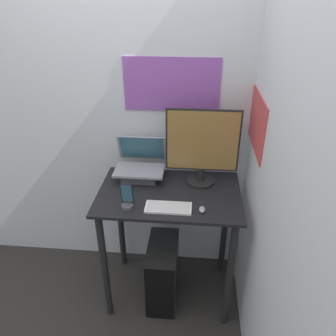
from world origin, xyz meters
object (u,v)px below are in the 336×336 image
keyboard (168,207)px  cell_phone (127,200)px  computer_tower (163,272)px  monitor (202,148)px  mouse (202,210)px  laptop (140,168)px

keyboard → cell_phone: size_ratio=1.70×
computer_tower → keyboard: bearing=-65.8°
monitor → computer_tower: (-0.24, -0.21, -0.92)m
mouse → cell_phone: bearing=179.3°
monitor → mouse: monitor is taller
laptop → computer_tower: 0.79m
laptop → mouse: (0.43, -0.36, -0.06)m
laptop → keyboard: laptop is taller
laptop → monitor: bearing=-3.5°
monitor → keyboard: size_ratio=1.85×
mouse → computer_tower: 0.73m
computer_tower → mouse: bearing=-26.1°
mouse → cell_phone: 0.45m
keyboard → computer_tower: 0.68m
mouse → computer_tower: mouse is taller
mouse → laptop: bearing=140.0°
laptop → monitor: size_ratio=0.65×
cell_phone → mouse: bearing=-0.7°
monitor → cell_phone: bearing=-143.1°
keyboard → computer_tower: size_ratio=0.57×
monitor → computer_tower: bearing=-139.0°
cell_phone → computer_tower: (0.20, 0.12, -0.71)m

